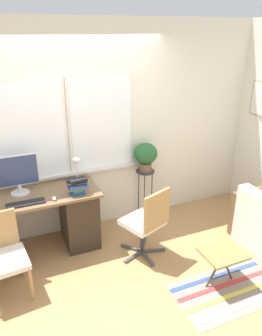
% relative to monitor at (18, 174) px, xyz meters
% --- Properties ---
extents(ground_plane, '(14.00, 14.00, 0.00)m').
position_rel_monitor_xyz_m(ground_plane, '(0.66, -0.43, -1.02)').
color(ground_plane, tan).
extents(wall_back_with_window, '(9.00, 0.12, 2.70)m').
position_rel_monitor_xyz_m(wall_back_with_window, '(0.66, 0.26, 0.33)').
color(wall_back_with_window, white).
rests_on(wall_back_with_window, ground_plane).
extents(desk, '(1.78, 0.61, 0.78)m').
position_rel_monitor_xyz_m(desk, '(-0.00, -0.12, -0.61)').
color(desk, brown).
rests_on(desk, ground_plane).
extents(monitor, '(0.47, 0.21, 0.47)m').
position_rel_monitor_xyz_m(monitor, '(0.00, 0.00, 0.00)').
color(monitor, silver).
rests_on(monitor, desk).
extents(keyboard, '(0.42, 0.13, 0.02)m').
position_rel_monitor_xyz_m(keyboard, '(0.03, -0.30, -0.24)').
color(keyboard, black).
rests_on(keyboard, desk).
extents(mouse, '(0.05, 0.08, 0.04)m').
position_rel_monitor_xyz_m(mouse, '(0.33, -0.32, -0.23)').
color(mouse, silver).
rests_on(mouse, desk).
extents(desk_lamp, '(0.15, 0.15, 0.37)m').
position_rel_monitor_xyz_m(desk_lamp, '(0.68, -0.06, -0.01)').
color(desk_lamp, white).
rests_on(desk_lamp, desk).
extents(book_stack, '(0.24, 0.18, 0.19)m').
position_rel_monitor_xyz_m(book_stack, '(0.62, -0.27, -0.15)').
color(book_stack, '#2851B2').
rests_on(book_stack, desk).
extents(desk_chair_wooden, '(0.50, 0.51, 0.85)m').
position_rel_monitor_xyz_m(desk_chair_wooden, '(-0.29, -0.66, -0.57)').
color(desk_chair_wooden, '#B2844C').
rests_on(desk_chair_wooden, ground_plane).
extents(office_chair_swivel, '(0.56, 0.56, 0.91)m').
position_rel_monitor_xyz_m(office_chair_swivel, '(1.31, -0.72, -0.54)').
color(office_chair_swivel, '#47474C').
rests_on(office_chair_swivel, ground_plane).
extents(plant_stand, '(0.26, 0.26, 0.75)m').
position_rel_monitor_xyz_m(plant_stand, '(1.66, 0.08, -0.37)').
color(plant_stand, '#333338').
rests_on(plant_stand, ground_plane).
extents(potted_plant, '(0.32, 0.32, 0.40)m').
position_rel_monitor_xyz_m(potted_plant, '(1.66, 0.08, -0.04)').
color(potted_plant, brown).
rests_on(potted_plant, plant_stand).
extents(floor_rug_striped, '(1.18, 0.67, 0.01)m').
position_rel_monitor_xyz_m(floor_rug_striped, '(1.86, -1.60, -1.02)').
color(floor_rug_striped, gray).
rests_on(floor_rug_striped, ground_plane).
extents(folding_stool, '(0.44, 0.37, 0.41)m').
position_rel_monitor_xyz_m(folding_stool, '(1.84, -1.46, -0.65)').
color(folding_stool, olive).
rests_on(folding_stool, ground_plane).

